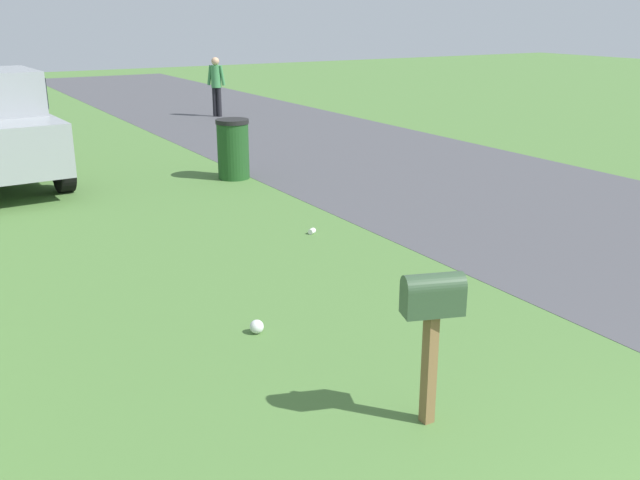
% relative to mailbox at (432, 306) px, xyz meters
% --- Properties ---
extents(road_asphalt, '(60.00, 6.29, 0.01)m').
position_rel_mailbox_xyz_m(road_asphalt, '(2.85, -5.62, -0.98)').
color(road_asphalt, '#47474C').
rests_on(road_asphalt, ground).
extents(mailbox, '(0.33, 0.50, 1.24)m').
position_rel_mailbox_xyz_m(mailbox, '(0.00, 0.00, 0.00)').
color(mailbox, brown).
rests_on(mailbox, ground).
extents(trash_bin, '(0.63, 0.63, 1.14)m').
position_rel_mailbox_xyz_m(trash_bin, '(8.63, -2.19, -0.41)').
color(trash_bin, '#1E4C1E').
rests_on(trash_bin, ground).
extents(pedestrian, '(0.37, 0.46, 1.77)m').
position_rel_mailbox_xyz_m(pedestrian, '(16.65, -5.20, 0.05)').
color(pedestrian, black).
rests_on(pedestrian, ground).
extents(litter_cup_midfield_b, '(0.12, 0.13, 0.08)m').
position_rel_mailbox_xyz_m(litter_cup_midfield_b, '(4.74, -1.69, -0.94)').
color(litter_cup_midfield_b, white).
rests_on(litter_cup_midfield_b, ground).
extents(litter_bottle_far_scatter, '(0.23, 0.15, 0.07)m').
position_rel_mailbox_xyz_m(litter_bottle_far_scatter, '(1.93, -1.54, -0.95)').
color(litter_bottle_far_scatter, '#B2D8BF').
rests_on(litter_bottle_far_scatter, ground).
extents(litter_bag_midfield_a, '(0.14, 0.14, 0.14)m').
position_rel_mailbox_xyz_m(litter_bag_midfield_a, '(2.13, 0.45, -0.91)').
color(litter_bag_midfield_a, silver).
rests_on(litter_bag_midfield_a, ground).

